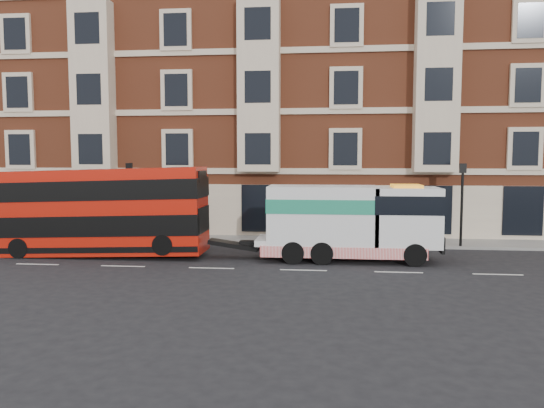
{
  "coord_description": "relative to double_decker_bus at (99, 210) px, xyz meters",
  "views": [
    {
      "loc": [
        5.0,
        -22.31,
        4.79
      ],
      "look_at": [
        2.23,
        4.0,
        2.48
      ],
      "focal_mm": 35.0,
      "sensor_mm": 36.0,
      "label": 1
    }
  ],
  "objects": [
    {
      "name": "sidewalk",
      "position": [
        6.12,
        5.13,
        -2.17
      ],
      "size": [
        90.0,
        3.0,
        0.15
      ],
      "primitive_type": "cube",
      "color": "slate",
      "rests_on": "ground"
    },
    {
      "name": "lamp_post_east",
      "position": [
        18.12,
        3.83,
        0.43
      ],
      "size": [
        0.35,
        0.15,
        4.35
      ],
      "color": "black",
      "rests_on": "sidewalk"
    },
    {
      "name": "lamp_post_west",
      "position": [
        0.12,
        3.83,
        0.43
      ],
      "size": [
        0.35,
        0.15,
        4.35
      ],
      "color": "black",
      "rests_on": "sidewalk"
    },
    {
      "name": "victorian_terrace",
      "position": [
        6.62,
        12.63,
        7.82
      ],
      "size": [
        45.0,
        12.0,
        20.4
      ],
      "color": "brown",
      "rests_on": "ground"
    },
    {
      "name": "double_decker_bus",
      "position": [
        0.0,
        0.0,
        0.0
      ],
      "size": [
        10.46,
        2.4,
        4.23
      ],
      "color": "#B6160A",
      "rests_on": "ground"
    },
    {
      "name": "tow_truck",
      "position": [
        12.05,
        -0.0,
        -0.39
      ],
      "size": [
        8.37,
        2.47,
        3.49
      ],
      "color": "silver",
      "rests_on": "ground"
    },
    {
      "name": "pedestrian",
      "position": [
        -4.02,
        5.03,
        -1.15
      ],
      "size": [
        0.82,
        0.71,
        1.89
      ],
      "primitive_type": "imported",
      "rotation": [
        0.0,
        0.0,
        -0.47
      ],
      "color": "#1A1A34",
      "rests_on": "sidewalk"
    },
    {
      "name": "ground",
      "position": [
        6.12,
        -2.37,
        -2.24
      ],
      "size": [
        120.0,
        120.0,
        0.0
      ],
      "primitive_type": "plane",
      "color": "black",
      "rests_on": "ground"
    }
  ]
}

